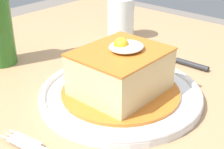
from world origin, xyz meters
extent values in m
cube|color=#A87F56|center=(0.00, 0.00, 0.73)|extent=(1.12, 0.92, 0.04)
cylinder|color=#A87F56|center=(0.48, 0.38, 0.35)|extent=(0.07, 0.07, 0.71)
cylinder|color=white|center=(0.04, -0.11, 0.75)|extent=(0.29, 0.29, 0.01)
torus|color=white|center=(0.04, -0.11, 0.76)|extent=(0.29, 0.29, 0.01)
cylinder|color=#C66B23|center=(0.04, -0.11, 0.76)|extent=(0.21, 0.21, 0.01)
cube|color=#E5C684|center=(0.04, -0.11, 0.80)|extent=(0.15, 0.13, 0.07)
cube|color=#C66B23|center=(0.04, -0.11, 0.84)|extent=(0.15, 0.13, 0.00)
ellipsoid|color=white|center=(0.05, -0.12, 0.84)|extent=(0.06, 0.06, 0.01)
sphere|color=yellow|center=(0.04, -0.11, 0.85)|extent=(0.03, 0.03, 0.03)
cube|color=silver|center=(-0.15, -0.09, 0.75)|extent=(0.03, 0.05, 0.00)
cylinder|color=silver|center=(-0.14, -0.07, 0.75)|extent=(0.01, 0.03, 0.00)
cylinder|color=silver|center=(-0.15, -0.07, 0.75)|extent=(0.01, 0.03, 0.00)
cylinder|color=silver|center=(-0.16, -0.07, 0.75)|extent=(0.01, 0.03, 0.00)
cylinder|color=#262628|center=(0.24, -0.14, 0.75)|extent=(0.01, 0.08, 0.01)
cube|color=silver|center=(0.24, -0.06, 0.75)|extent=(0.02, 0.09, 0.00)
cylinder|color=gold|center=(0.28, 0.09, 0.77)|extent=(0.06, 0.06, 0.06)
cylinder|color=silver|center=(0.28, 0.09, 0.80)|extent=(0.07, 0.07, 0.10)
camera|label=1|loc=(-0.35, -0.43, 1.05)|focal=52.66mm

